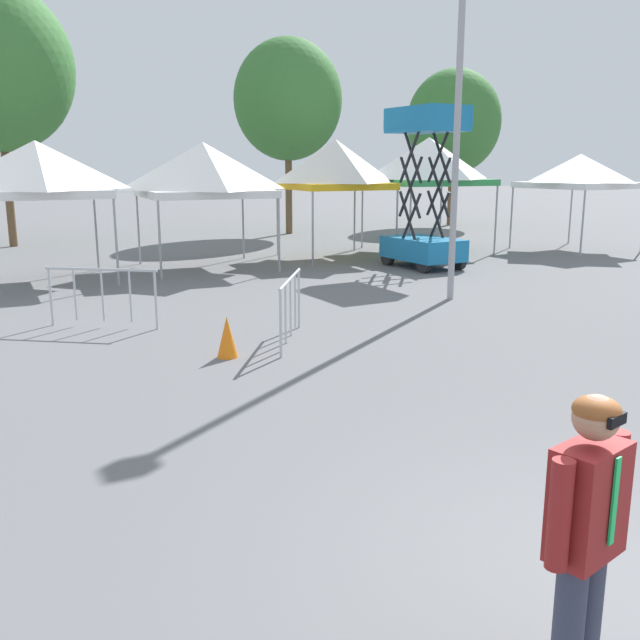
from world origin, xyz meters
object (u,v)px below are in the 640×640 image
canopy_tent_far_left (336,165)px  person_foreground (585,535)px  tree_behind_tents_center (454,122)px  crowd_barrier_near_person (290,297)px  tree_behind_tents_right (288,100)px  canopy_tent_right_of_center (429,161)px  canopy_tent_center (37,169)px  scissor_lift (424,221)px  crowd_barrier_mid_lot (102,286)px  canopy_tent_left_of_center (204,170)px  light_pole_near_lift (460,60)px  canopy_tent_behind_left (580,171)px  traffic_cone_lot_center (227,337)px

canopy_tent_far_left → person_foreground: canopy_tent_far_left is taller
tree_behind_tents_center → crowd_barrier_near_person: 23.92m
tree_behind_tents_right → canopy_tent_right_of_center: bearing=-78.5°
canopy_tent_right_of_center → canopy_tent_center: bearing=-176.2°
scissor_lift → crowd_barrier_near_person: 9.14m
crowd_barrier_mid_lot → crowd_barrier_near_person: (2.53, -2.50, 0.00)m
canopy_tent_left_of_center → light_pole_near_lift: (3.19, -6.89, 2.22)m
scissor_lift → person_foreground: scissor_lift is taller
canopy_tent_right_of_center → tree_behind_tents_center: 10.73m
canopy_tent_center → scissor_lift: (9.77, -2.33, -1.45)m
canopy_tent_left_of_center → canopy_tent_behind_left: (12.51, -1.73, -0.08)m
canopy_tent_far_left → crowd_barrier_near_person: (-5.76, -8.91, -2.10)m
canopy_tent_far_left → crowd_barrier_near_person: 10.81m
canopy_tent_left_of_center → light_pole_near_lift: bearing=-65.1°
light_pole_near_lift → canopy_tent_behind_left: bearing=29.0°
light_pole_near_lift → traffic_cone_lot_center: 7.82m
canopy_tent_center → light_pole_near_lift: 10.17m
canopy_tent_right_of_center → crowd_barrier_near_person: size_ratio=2.10×
traffic_cone_lot_center → canopy_tent_far_left: bearing=53.1°
canopy_tent_far_left → traffic_cone_lot_center: (-7.02, -9.34, -2.54)m
crowd_barrier_mid_lot → traffic_cone_lot_center: size_ratio=2.71×
canopy_tent_left_of_center → canopy_tent_right_of_center: (7.87, 0.42, 0.24)m
person_foreground → tree_behind_tents_right: size_ratio=0.23×
canopy_tent_behind_left → crowd_barrier_near_person: canopy_tent_behind_left is taller
canopy_tent_behind_left → crowd_barrier_mid_lot: canopy_tent_behind_left is taller
canopy_tent_left_of_center → person_foreground: bearing=-102.1°
crowd_barrier_near_person → traffic_cone_lot_center: 1.40m
scissor_lift → traffic_cone_lot_center: scissor_lift is taller
canopy_tent_center → canopy_tent_behind_left: bearing=-4.6°
scissor_lift → canopy_tent_left_of_center: bearing=153.6°
person_foreground → crowd_barrier_near_person: (2.08, 7.93, -0.28)m
canopy_tent_right_of_center → traffic_cone_lot_center: bearing=-138.2°
canopy_tent_center → crowd_barrier_mid_lot: 6.10m
canopy_tent_right_of_center → person_foreground: 20.56m
canopy_tent_left_of_center → crowd_barrier_mid_lot: 7.59m
tree_behind_tents_center → canopy_tent_behind_left: bearing=-103.9°
light_pole_near_lift → crowd_barrier_mid_lot: (-7.20, 0.75, -4.18)m
tree_behind_tents_right → canopy_tent_center: bearing=-141.7°
person_foreground → crowd_barrier_near_person: 8.20m
canopy_tent_behind_left → light_pole_near_lift: 10.89m
canopy_tent_center → person_foreground: bearing=-87.3°
scissor_lift → person_foreground: 16.53m
canopy_tent_behind_left → tree_behind_tents_right: size_ratio=0.42×
canopy_tent_far_left → scissor_lift: 3.57m
canopy_tent_center → traffic_cone_lot_center: canopy_tent_center is taller
canopy_tent_far_left → canopy_tent_center: bearing=-175.6°
canopy_tent_far_left → canopy_tent_left_of_center: bearing=-176.3°
canopy_tent_behind_left → light_pole_near_lift: light_pole_near_lift is taller
canopy_tent_center → canopy_tent_right_of_center: size_ratio=0.92×
canopy_tent_behind_left → canopy_tent_left_of_center: bearing=172.1°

